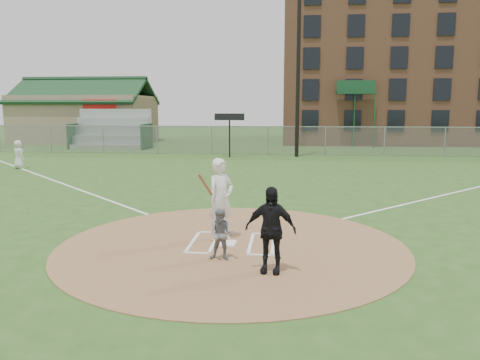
# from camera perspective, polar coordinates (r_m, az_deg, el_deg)

# --- Properties ---
(ground) EXTENTS (140.00, 140.00, 0.00)m
(ground) POSITION_cam_1_polar(r_m,az_deg,el_deg) (11.49, -0.99, -7.96)
(ground) COLOR #2A511B
(ground) RESTS_ON ground
(dirt_circle) EXTENTS (8.40, 8.40, 0.02)m
(dirt_circle) POSITION_cam_1_polar(r_m,az_deg,el_deg) (11.49, -0.99, -7.91)
(dirt_circle) COLOR #986F48
(dirt_circle) RESTS_ON ground
(home_plate) EXTENTS (0.53, 0.53, 0.03)m
(home_plate) POSITION_cam_1_polar(r_m,az_deg,el_deg) (11.54, -1.79, -7.69)
(home_plate) COLOR white
(home_plate) RESTS_ON dirt_circle
(foul_line_first) EXTENTS (17.04, 17.04, 0.01)m
(foul_line_first) POSITION_cam_1_polar(r_m,az_deg,el_deg) (21.63, 26.49, -0.91)
(foul_line_first) COLOR white
(foul_line_first) RESTS_ON ground
(foul_line_third) EXTENTS (17.04, 17.04, 0.01)m
(foul_line_third) POSITION_cam_1_polar(r_m,az_deg,el_deg) (22.66, -21.40, -0.18)
(foul_line_third) COLOR white
(foul_line_third) RESTS_ON ground
(catcher) EXTENTS (0.59, 0.48, 1.13)m
(catcher) POSITION_cam_1_polar(r_m,az_deg,el_deg) (10.23, -2.29, -6.66)
(catcher) COLOR slate
(catcher) RESTS_ON dirt_circle
(umpire) EXTENTS (1.08, 0.57, 1.76)m
(umpire) POSITION_cam_1_polar(r_m,az_deg,el_deg) (9.42, 3.73, -6.07)
(umpire) COLOR black
(umpire) RESTS_ON dirt_circle
(ondeck_player) EXTENTS (0.90, 0.82, 1.55)m
(ondeck_player) POSITION_cam_1_polar(r_m,az_deg,el_deg) (28.30, -25.39, 2.83)
(ondeck_player) COLOR silver
(ondeck_player) RESTS_ON ground
(batters_boxes) EXTENTS (2.08, 1.88, 0.01)m
(batters_boxes) POSITION_cam_1_polar(r_m,az_deg,el_deg) (11.62, -0.90, -7.63)
(batters_boxes) COLOR white
(batters_boxes) RESTS_ON dirt_circle
(batter_at_plate) EXTENTS (0.92, 1.12, 2.06)m
(batter_at_plate) POSITION_cam_1_polar(r_m,az_deg,el_deg) (11.68, -2.35, -2.37)
(batter_at_plate) COLOR silver
(batter_at_plate) RESTS_ON dirt_circle
(outfield_fence) EXTENTS (56.08, 0.08, 2.03)m
(outfield_fence) POSITION_cam_1_polar(r_m,az_deg,el_deg) (33.03, 3.42, 4.83)
(outfield_fence) COLOR slate
(outfield_fence) RESTS_ON ground
(bleachers) EXTENTS (6.08, 3.20, 3.20)m
(bleachers) POSITION_cam_1_polar(r_m,az_deg,el_deg) (39.81, -15.47, 6.03)
(bleachers) COLOR #B7BABF
(bleachers) RESTS_ON ground
(clubhouse) EXTENTS (12.20, 8.71, 6.23)m
(clubhouse) POSITION_cam_1_polar(r_m,az_deg,el_deg) (47.97, -18.21, 7.29)
(clubhouse) COLOR gray
(clubhouse) RESTS_ON ground
(brick_warehouse) EXTENTS (30.00, 17.17, 15.00)m
(brick_warehouse) POSITION_cam_1_polar(r_m,az_deg,el_deg) (51.23, 22.92, 12.84)
(brick_warehouse) COLOR #9F6144
(brick_warehouse) RESTS_ON ground
(light_pole) EXTENTS (1.20, 0.30, 12.22)m
(light_pole) POSITION_cam_1_polar(r_m,az_deg,el_deg) (32.10, 7.13, 14.66)
(light_pole) COLOR black
(light_pole) RESTS_ON ground
(scoreboard_sign) EXTENTS (2.00, 0.10, 2.93)m
(scoreboard_sign) POSITION_cam_1_polar(r_m,az_deg,el_deg) (31.37, -1.29, 7.13)
(scoreboard_sign) COLOR black
(scoreboard_sign) RESTS_ON ground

